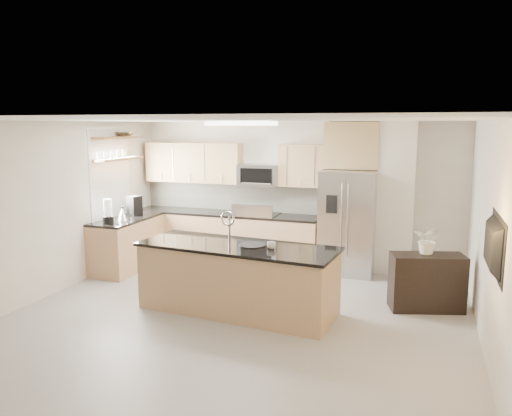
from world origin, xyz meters
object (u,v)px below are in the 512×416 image
at_px(microwave, 259,175).
at_px(kettle, 122,214).
at_px(range, 257,238).
at_px(island, 238,278).
at_px(platter, 252,245).
at_px(credenza, 427,282).
at_px(cup, 271,245).
at_px(blender, 108,213).
at_px(refrigerator, 348,222).
at_px(television, 488,245).
at_px(flower_vase, 429,233).
at_px(coffee_maker, 134,206).
at_px(bowl, 125,133).

distance_m(microwave, kettle, 2.52).
distance_m(range, island, 2.42).
height_order(platter, kettle, kettle).
height_order(range, credenza, range).
distance_m(cup, blender, 3.19).
distance_m(range, refrigerator, 1.71).
xyz_separation_m(credenza, television, (0.54, -1.66, 0.96)).
bearing_deg(flower_vase, range, 154.50).
bearing_deg(refrigerator, range, 178.40).
xyz_separation_m(range, blender, (-2.07, -1.59, 0.63)).
bearing_deg(cup, refrigerator, 74.58).
xyz_separation_m(coffee_maker, bowl, (-0.16, 0.03, 1.30)).
bearing_deg(island, flower_vase, 26.40).
distance_m(cup, coffee_maker, 3.51).
height_order(credenza, coffee_maker, coffee_maker).
xyz_separation_m(range, platter, (0.72, -2.35, 0.47)).
distance_m(refrigerator, coffee_maker, 3.83).
relative_size(kettle, television, 0.23).
bearing_deg(coffee_maker, refrigerator, 10.84).
height_order(range, microwave, microwave).
bearing_deg(platter, blender, 164.97).
relative_size(credenza, platter, 2.68).
bearing_deg(bowl, flower_vase, -7.42).
distance_m(island, television, 3.21).
bearing_deg(range, cup, -67.19).
bearing_deg(blender, platter, -15.03).
relative_size(kettle, flower_vase, 0.40).
distance_m(microwave, refrigerator, 1.82).
bearing_deg(coffee_maker, microwave, 23.00).
distance_m(platter, blender, 2.90).
height_order(credenza, kettle, kettle).
height_order(kettle, bowl, bowl).
bearing_deg(refrigerator, credenza, -47.02).
bearing_deg(kettle, range, 31.77).
bearing_deg(flower_vase, television, -72.26).
relative_size(refrigerator, television, 1.65).
xyz_separation_m(microwave, television, (3.51, -3.24, -0.28)).
bearing_deg(range, flower_vase, -25.50).
relative_size(island, coffee_maker, 8.07).
height_order(island, flower_vase, flower_vase).
height_order(microwave, television, microwave).
relative_size(credenza, coffee_maker, 2.84).
distance_m(island, flower_vase, 2.69).
relative_size(refrigerator, blender, 4.32).
height_order(coffee_maker, bowl, bowl).
bearing_deg(coffee_maker, range, 20.06).
relative_size(credenza, kettle, 4.04).
relative_size(range, coffee_maker, 3.30).
relative_size(range, television, 1.06).
height_order(credenza, bowl, bowl).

